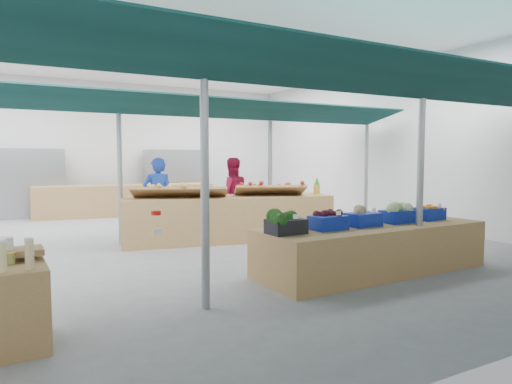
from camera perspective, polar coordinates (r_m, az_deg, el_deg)
floor at (r=9.51m, az=-9.89°, el=-6.41°), size 13.00×13.00×0.00m
hall at (r=10.75m, az=-12.56°, el=8.94°), size 13.00×13.00×13.00m
pole_grid at (r=8.02m, az=-0.90°, el=4.70°), size 10.00×4.60×3.00m
awnings at (r=8.09m, az=-0.91°, el=11.58°), size 9.50×7.08×0.30m
back_shelving_left at (r=14.88m, az=-26.71°, el=0.93°), size 2.00×0.50×2.00m
back_shelving_right at (r=15.69m, az=-10.05°, el=1.47°), size 2.00×0.50×2.00m
veg_counter at (r=7.29m, az=14.37°, el=-6.84°), size 3.76×1.34×0.73m
fruit_counter at (r=9.69m, az=-3.43°, el=-3.33°), size 4.52×1.88×0.94m
far_counter at (r=14.50m, az=-15.87°, el=-0.97°), size 5.29×1.77×0.94m
crate_stack at (r=7.98m, az=18.20°, el=-6.35°), size 0.62×0.53×0.62m
vendor_left at (r=10.24m, az=-12.17°, el=-0.70°), size 0.71×0.54×1.76m
vendor_right at (r=10.89m, az=-3.05°, el=-0.32°), size 0.97×0.82×1.76m
crate_broccoli at (r=6.20m, az=3.77°, el=-3.78°), size 0.52×0.41×0.35m
crate_beets at (r=6.63m, az=8.99°, el=-3.52°), size 0.52×0.41×0.29m
crate_celeriac at (r=7.07m, az=13.24°, el=-3.00°), size 0.52×0.41×0.31m
crate_cabbage at (r=7.58m, az=17.24°, el=-2.49°), size 0.52×0.41×0.35m
crate_carrots at (r=8.13m, az=20.70°, el=-2.46°), size 0.52×0.41×0.29m
sparrow at (r=5.99m, az=3.14°, el=-3.20°), size 0.12×0.09×0.11m
pole_ribbon at (r=5.54m, az=-12.37°, el=-2.80°), size 0.12×0.12×0.28m
apple_heap_yellow at (r=9.32m, az=-9.55°, el=0.26°), size 2.02×1.37×0.27m
apple_heap_red at (r=9.78m, az=1.76°, el=0.50°), size 1.65×1.22×0.27m
pineapple at (r=10.19m, az=7.61°, el=0.71°), size 0.14×0.14×0.39m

